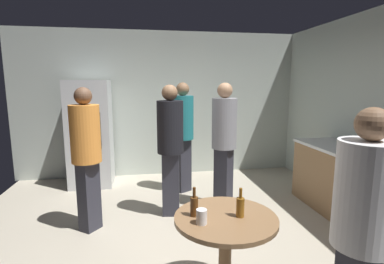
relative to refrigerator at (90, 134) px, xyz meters
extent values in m
cube|color=#B2A893|center=(1.24, -2.20, -0.95)|extent=(5.20, 5.20, 0.10)
cube|color=beige|center=(1.24, 0.43, 0.45)|extent=(5.32, 0.06, 2.70)
cube|color=silver|center=(0.00, 0.00, 0.00)|extent=(0.70, 0.65, 1.80)
cube|color=#262628|center=(0.21, -0.34, 0.09)|extent=(0.03, 0.03, 0.60)
cube|color=olive|center=(3.52, -1.83, -0.47)|extent=(0.60, 1.62, 0.86)
cube|color=silver|center=(3.52, -1.83, -0.02)|extent=(0.64, 1.66, 0.04)
cylinder|color=#B2B2B7|center=(3.47, -1.81, 0.07)|extent=(0.17, 0.17, 0.14)
sphere|color=black|center=(3.47, -1.81, 0.16)|extent=(0.04, 0.04, 0.04)
cone|color=#B2B2B7|center=(3.58, -1.81, 0.08)|extent=(0.09, 0.04, 0.06)
cylinder|color=#3F141E|center=(3.53, -2.16, 0.11)|extent=(0.08, 0.08, 0.22)
cylinder|color=#3F141E|center=(3.53, -2.16, 0.26)|extent=(0.03, 0.03, 0.09)
cylinder|color=olive|center=(1.50, -3.11, -0.55)|extent=(0.10, 0.10, 0.70)
cylinder|color=olive|center=(1.50, -3.11, -0.18)|extent=(0.80, 0.80, 0.03)
cylinder|color=#8C5919|center=(1.61, -3.13, -0.09)|extent=(0.06, 0.06, 0.15)
cylinder|color=#8C5919|center=(1.61, -3.13, 0.02)|extent=(0.02, 0.02, 0.08)
cylinder|color=#593314|center=(1.26, -3.06, -0.09)|extent=(0.06, 0.06, 0.15)
cylinder|color=#593314|center=(1.26, -3.06, 0.02)|extent=(0.02, 0.02, 0.08)
cylinder|color=white|center=(1.29, -3.19, -0.11)|extent=(0.08, 0.08, 0.11)
cube|color=#2D2D38|center=(0.23, -1.68, -0.48)|extent=(0.27, 0.28, 0.84)
cylinder|color=orange|center=(0.23, -1.68, 0.27)|extent=(0.48, 0.48, 0.67)
sphere|color=brown|center=(0.23, -1.68, 0.71)|extent=(0.20, 0.20, 0.20)
cube|color=#2D2D38|center=(1.99, -1.34, -0.47)|extent=(0.27, 0.28, 0.87)
cylinder|color=gray|center=(1.99, -1.34, 0.31)|extent=(0.48, 0.48, 0.69)
sphere|color=tan|center=(1.99, -1.34, 0.76)|extent=(0.21, 0.21, 0.21)
cube|color=#2D2D38|center=(1.52, -0.59, -0.47)|extent=(0.28, 0.26, 0.87)
cylinder|color=#1E727A|center=(1.52, -0.59, 0.31)|extent=(0.47, 0.47, 0.69)
sphere|color=#8C6647|center=(1.52, -0.59, 0.76)|extent=(0.21, 0.21, 0.21)
cylinder|color=white|center=(2.14, -3.75, 0.21)|extent=(0.45, 0.45, 0.63)
sphere|color=#8C6647|center=(2.14, -3.75, 0.63)|extent=(0.19, 0.19, 0.19)
cube|color=#2D2D38|center=(1.24, -1.43, -0.47)|extent=(0.24, 0.20, 0.85)
cylinder|color=black|center=(1.24, -1.43, 0.29)|extent=(0.39, 0.39, 0.68)
sphere|color=#8C6647|center=(1.24, -1.43, 0.73)|extent=(0.20, 0.20, 0.20)
camera|label=1|loc=(0.89, -5.15, 0.85)|focal=27.37mm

